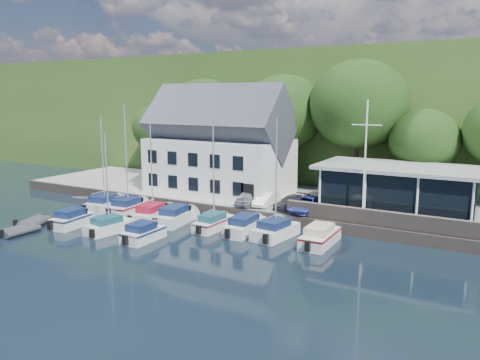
{
  "coord_description": "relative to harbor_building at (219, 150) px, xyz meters",
  "views": [
    {
      "loc": [
        18.41,
        -24.01,
        10.79
      ],
      "look_at": [
        -0.32,
        9.0,
        3.99
      ],
      "focal_mm": 35.0,
      "sensor_mm": 36.0,
      "label": 1
    }
  ],
  "objects": [
    {
      "name": "ground",
      "position": [
        7.0,
        -16.5,
        -5.35
      ],
      "size": [
        180.0,
        180.0,
        0.0
      ],
      "primitive_type": "plane",
      "color": "black",
      "rests_on": "ground"
    },
    {
      "name": "quay",
      "position": [
        7.0,
        1.0,
        -4.85
      ],
      "size": [
        60.0,
        13.0,
        1.0
      ],
      "primitive_type": "cube",
      "color": "#9A9A94",
      "rests_on": "ground"
    },
    {
      "name": "quay_face",
      "position": [
        7.0,
        -5.5,
        -4.85
      ],
      "size": [
        60.0,
        0.3,
        1.0
      ],
      "primitive_type": "cube",
      "color": "#5A5048",
      "rests_on": "ground"
    },
    {
      "name": "hillside",
      "position": [
        7.0,
        45.5,
        2.65
      ],
      "size": [
        160.0,
        75.0,
        16.0
      ],
      "primitive_type": "cube",
      "color": "#2E4E1D",
      "rests_on": "ground"
    },
    {
      "name": "field_patch",
      "position": [
        15.0,
        53.5,
        10.8
      ],
      "size": [
        50.0,
        30.0,
        0.3
      ],
      "primitive_type": "cube",
      "color": "#505E2F",
      "rests_on": "hillside"
    },
    {
      "name": "harbor_building",
      "position": [
        0.0,
        0.0,
        0.0
      ],
      "size": [
        14.4,
        8.2,
        8.7
      ],
      "primitive_type": null,
      "color": "white",
      "rests_on": "quay"
    },
    {
      "name": "club_pavilion",
      "position": [
        18.0,
        -0.5,
        -2.3
      ],
      "size": [
        13.2,
        7.2,
        4.1
      ],
      "primitive_type": null,
      "color": "black",
      "rests_on": "quay"
    },
    {
      "name": "seawall",
      "position": [
        19.0,
        -5.1,
        -3.75
      ],
      "size": [
        18.0,
        0.5,
        1.2
      ],
      "primitive_type": "cube",
      "color": "#5A5048",
      "rests_on": "quay"
    },
    {
      "name": "gangway",
      "position": [
        -9.5,
        -7.5,
        -5.35
      ],
      "size": [
        1.2,
        6.0,
        1.4
      ],
      "primitive_type": null,
      "color": "silver",
      "rests_on": "ground"
    },
    {
      "name": "car_silver",
      "position": [
        5.37,
        -3.79,
        -3.71
      ],
      "size": [
        2.07,
        3.96,
        1.29
      ],
      "primitive_type": "imported",
      "rotation": [
        0.0,
        0.0,
        0.15
      ],
      "color": "#B6B6BB",
      "rests_on": "quay"
    },
    {
      "name": "car_white",
      "position": [
        7.05,
        -3.33,
        -3.76
      ],
      "size": [
        1.33,
        3.6,
        1.18
      ],
      "primitive_type": "imported",
      "rotation": [
        0.0,
        0.0,
        0.02
      ],
      "color": "white",
      "rests_on": "quay"
    },
    {
      "name": "car_dgrey",
      "position": [
        9.5,
        -3.3,
        -3.77
      ],
      "size": [
        2.43,
        4.27,
        1.17
      ],
      "primitive_type": "imported",
      "rotation": [
        0.0,
        0.0,
        -0.21
      ],
      "color": "#303035",
      "rests_on": "quay"
    },
    {
      "name": "car_blue",
      "position": [
        11.11,
        -3.55,
        -3.65
      ],
      "size": [
        2.0,
        4.21,
        1.4
      ],
      "primitive_type": "imported",
      "rotation": [
        0.0,
        0.0,
        -0.1
      ],
      "color": "#323F99",
      "rests_on": "quay"
    },
    {
      "name": "flagpole",
      "position": [
        16.14,
        -4.58,
        0.43
      ],
      "size": [
        2.29,
        0.2,
        9.55
      ],
      "primitive_type": null,
      "color": "white",
      "rests_on": "quay"
    },
    {
      "name": "tree_0",
      "position": [
        -12.21,
        5.17,
        0.07
      ],
      "size": [
        6.47,
        6.47,
        8.84
      ],
      "primitive_type": null,
      "color": "black",
      "rests_on": "quay"
    },
    {
      "name": "tree_1",
      "position": [
        -5.21,
        4.99,
        1.56
      ],
      "size": [
        8.65,
        8.65,
        11.83
      ],
      "primitive_type": null,
      "color": "black",
      "rests_on": "quay"
    },
    {
      "name": "tree_2",
      "position": [
        4.37,
        6.03,
        1.73
      ],
      "size": [
        8.9,
        8.9,
        12.16
      ],
      "primitive_type": null,
      "color": "black",
      "rests_on": "quay"
    },
    {
      "name": "tree_3",
      "position": [
        12.49,
        6.15,
        2.38
      ],
      "size": [
        9.85,
        9.85,
        13.46
      ],
      "primitive_type": null,
      "color": "black",
      "rests_on": "quay"
    },
    {
      "name": "tree_4",
      "position": [
        19.0,
        5.16,
        0.01
      ],
      "size": [
        6.37,
        6.37,
        8.71
      ],
      "primitive_type": null,
      "color": "black",
      "rests_on": "quay"
    },
    {
      "name": "boat_r1_0",
      "position": [
        -7.49,
        -8.84,
        -0.74
      ],
      "size": [
        3.18,
        6.16,
        9.21
      ],
      "primitive_type": null,
      "rotation": [
        0.0,
        0.0,
        0.17
      ],
      "color": "silver",
      "rests_on": "ground"
    },
    {
      "name": "boat_r1_1",
      "position": [
        -4.57,
        -8.76,
        -0.67
      ],
      "size": [
        2.79,
        6.28,
        9.36
      ],
      "primitive_type": null,
      "rotation": [
        0.0,
        0.0,
        0.09
      ],
      "color": "silver",
      "rests_on": "ground"
    },
    {
      "name": "boat_r1_2",
      "position": [
        -1.08,
        -9.43,
        -0.82
      ],
      "size": [
        3.13,
        6.9,
        9.07
      ],
      "primitive_type": null,
      "rotation": [
        0.0,
        0.0,
        0.17
      ],
      "color": "silver",
      "rests_on": "ground"
    },
    {
      "name": "boat_r1_3",
      "position": [
        1.36,
        -9.3,
        -4.56
      ],
      "size": [
        2.79,
        6.56,
        1.57
      ],
      "primitive_type": null,
      "rotation": [
        0.0,
        0.0,
        0.12
      ],
      "color": "silver",
      "rests_on": "ground"
    },
    {
      "name": "boat_r1_4",
      "position": [
        5.18,
        -9.19,
        -1.14
      ],
      "size": [
        1.89,
        6.12,
        8.41
      ],
      "primitive_type": null,
      "rotation": [
        0.0,
        0.0,
        -0.03
      ],
      "color": "silver",
      "rests_on": "ground"
    },
    {
      "name": "boat_r1_5",
      "position": [
        7.91,
        -8.83,
        -4.6
      ],
      "size": [
        2.17,
        6.74,
        1.49
      ],
      "primitive_type": null,
      "rotation": [
        0.0,
        0.0,
        0.04
      ],
      "color": "silver",
      "rests_on": "ground"
    },
    {
      "name": "boat_r1_6",
      "position": [
        10.57,
        -8.8,
        -0.8
      ],
      "size": [
        3.04,
        6.39,
        9.1
      ],
      "primitive_type": null,
      "rotation": [
        0.0,
        0.0,
        -0.14
      ],
      "color": "silver",
      "rests_on": "ground"
    },
    {
      "name": "boat_r1_7",
      "position": [
        14.2,
        -8.76,
        -4.59
      ],
      "size": [
        2.03,
        6.51,
        1.53
      ],
      "primitive_type": null,
      "rotation": [
        0.0,
        0.0,
        0.01
      ],
      "color": "silver",
      "rests_on": "ground"
    },
    {
      "name": "boat_r2_0",
      "position": [
        -5.61,
        -14.35,
        -4.58
      ],
      "size": [
        2.42,
        5.66,
        1.54
      ],
      "primitive_type": null,
      "rotation": [
        0.0,
        0.0,
        0.1
      ],
      "color": "silver",
      "rests_on": "ground"
    },
    {
      "name": "boat_r2_1",
      "position": [
        -1.63,
        -14.16,
        -1.18
      ],
      "size": [
        2.76,
        5.9,
        8.35
      ],
      "primitive_type": null,
      "rotation": [
        0.0,
        0.0,
        -0.17
      ],
      "color": "silver",
      "rests_on": "ground"
    },
    {
      "name": "boat_r2_2",
      "position": [
        2.19,
        -14.45,
        -4.63
      ],
      "size": [
        1.99,
        5.06,
        1.44
      ],
      "primitive_type": null,
      "rotation": [
        0.0,
        0.0,
        0.01
      ],
      "color": "silver",
      "rests_on": "ground"
    },
    {
      "name": "dinghy_0",
      "position": [
        -8.66,
        -15.77,
        -4.97
      ],
      "size": [
        2.92,
        3.69,
        0.75
      ],
      "primitive_type": null,
      "rotation": [
        0.0,
        0.0,
        0.35
      ],
      "color": "#333237",
      "rests_on": "ground"
    },
    {
      "name": "dinghy_1",
      "position": [
        -7.6,
        -18.06,
        -4.99
      ],
      "size": [
        1.91,
        3.12,
        0.72
      ],
      "primitive_type": null,
      "rotation": [
        0.0,
        0.0,
        -0.02
      ],
      "color": "#333237",
      "rests_on": "ground"
    }
  ]
}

